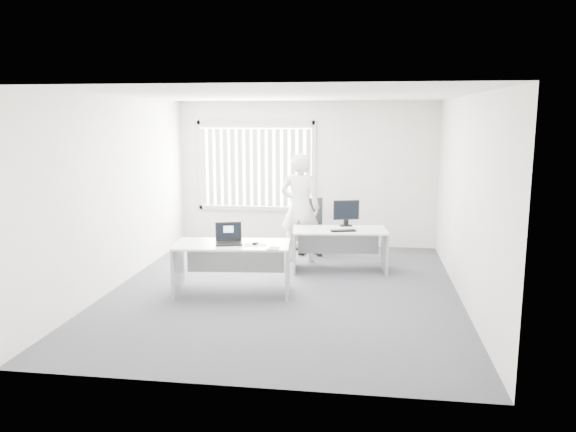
# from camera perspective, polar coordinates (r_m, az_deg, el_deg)

# --- Properties ---
(ground) EXTENTS (6.00, 6.00, 0.00)m
(ground) POSITION_cam_1_polar(r_m,az_deg,el_deg) (8.30, -0.39, -7.54)
(ground) COLOR #515159
(ground) RESTS_ON ground
(wall_back) EXTENTS (5.00, 0.02, 2.80)m
(wall_back) POSITION_cam_1_polar(r_m,az_deg,el_deg) (10.94, 1.92, 4.27)
(wall_back) COLOR white
(wall_back) RESTS_ON ground
(wall_front) EXTENTS (5.00, 0.02, 2.80)m
(wall_front) POSITION_cam_1_polar(r_m,az_deg,el_deg) (5.08, -5.38, -2.66)
(wall_front) COLOR white
(wall_front) RESTS_ON ground
(wall_left) EXTENTS (0.02, 6.00, 2.80)m
(wall_left) POSITION_cam_1_polar(r_m,az_deg,el_deg) (8.70, -16.92, 2.31)
(wall_left) COLOR white
(wall_left) RESTS_ON ground
(wall_right) EXTENTS (0.02, 6.00, 2.80)m
(wall_right) POSITION_cam_1_polar(r_m,az_deg,el_deg) (8.01, 17.59, 1.62)
(wall_right) COLOR white
(wall_right) RESTS_ON ground
(ceiling) EXTENTS (5.00, 6.00, 0.02)m
(ceiling) POSITION_cam_1_polar(r_m,az_deg,el_deg) (7.91, -0.41, 12.17)
(ceiling) COLOR silver
(ceiling) RESTS_ON wall_back
(window) EXTENTS (2.32, 0.06, 1.76)m
(window) POSITION_cam_1_polar(r_m,az_deg,el_deg) (11.03, -3.29, 5.09)
(window) COLOR #B7B7B3
(window) RESTS_ON wall_back
(blinds) EXTENTS (2.20, 0.10, 1.50)m
(blinds) POSITION_cam_1_polar(r_m,az_deg,el_deg) (10.98, -3.35, 4.91)
(blinds) COLOR silver
(blinds) RESTS_ON wall_back
(desk_near) EXTENTS (1.69, 0.93, 0.74)m
(desk_near) POSITION_cam_1_polar(r_m,az_deg,el_deg) (8.05, -5.67, -4.22)
(desk_near) COLOR white
(desk_near) RESTS_ON ground
(desk_far) EXTENTS (1.59, 0.88, 0.69)m
(desk_far) POSITION_cam_1_polar(r_m,az_deg,el_deg) (9.25, 5.26, -2.52)
(desk_far) COLOR white
(desk_far) RESTS_ON ground
(office_chair) EXTENTS (0.70, 0.70, 1.01)m
(office_chair) POSITION_cam_1_polar(r_m,az_deg,el_deg) (10.45, 2.47, -2.05)
(office_chair) COLOR black
(office_chair) RESTS_ON ground
(person) EXTENTS (0.72, 0.50, 1.90)m
(person) POSITION_cam_1_polar(r_m,az_deg,el_deg) (9.76, 1.23, 0.87)
(person) COLOR silver
(person) RESTS_ON ground
(laptop) EXTENTS (0.45, 0.42, 0.29)m
(laptop) POSITION_cam_1_polar(r_m,az_deg,el_deg) (7.91, -6.04, -1.86)
(laptop) COLOR black
(laptop) RESTS_ON desk_near
(paper_sheet) EXTENTS (0.34, 0.26, 0.00)m
(paper_sheet) POSITION_cam_1_polar(r_m,az_deg,el_deg) (7.88, -3.37, -2.96)
(paper_sheet) COLOR white
(paper_sheet) RESTS_ON desk_near
(mouse) EXTENTS (0.07, 0.10, 0.04)m
(mouse) POSITION_cam_1_polar(r_m,az_deg,el_deg) (7.91, -3.35, -2.73)
(mouse) COLOR #B5B5B8
(mouse) RESTS_ON paper_sheet
(booklet) EXTENTS (0.17, 0.21, 0.01)m
(booklet) POSITION_cam_1_polar(r_m,az_deg,el_deg) (7.65, -1.48, -3.31)
(booklet) COLOR silver
(booklet) RESTS_ON desk_near
(keyboard) EXTENTS (0.43, 0.24, 0.02)m
(keyboard) POSITION_cam_1_polar(r_m,az_deg,el_deg) (9.04, 5.63, -1.50)
(keyboard) COLOR black
(keyboard) RESTS_ON desk_far
(monitor) EXTENTS (0.46, 0.24, 0.44)m
(monitor) POSITION_cam_1_polar(r_m,az_deg,el_deg) (9.44, 5.93, 0.29)
(monitor) COLOR black
(monitor) RESTS_ON desk_far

